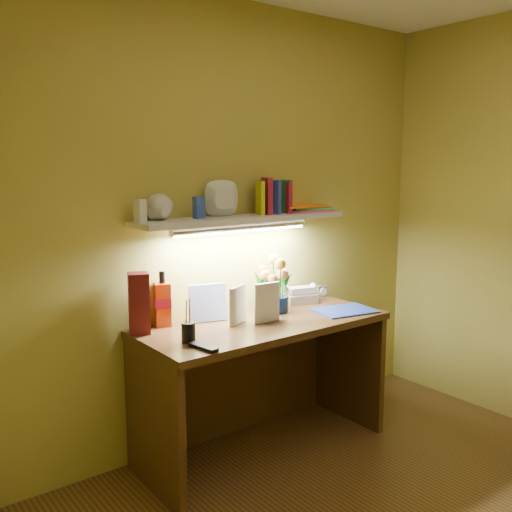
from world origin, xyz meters
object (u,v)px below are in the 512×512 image
Objects in this scene: flower_bouquet at (273,284)px; desk_clock at (321,291)px; whisky_bottle at (163,299)px; desk at (263,386)px; telephone at (300,293)px.

flower_bouquet is 4.38× the size of desk_clock.
desk_clock is 0.25× the size of whisky_bottle.
flower_bouquet is 0.50m from desk_clock.
desk_clock is at bearing -1.31° from whisky_bottle.
flower_bouquet reaches higher than desk.
flower_bouquet reaches higher than telephone.
desk is 0.80m from desk_clock.
desk_clock reaches higher than desk.
desk_clock is (0.22, 0.03, -0.02)m from telephone.
desk_clock is at bearing 10.77° from flower_bouquet.
whisky_bottle is at bearing 152.54° from desk.
flower_bouquet is at bearing -152.19° from telephone.
desk_clock is (0.48, 0.09, -0.12)m from flower_bouquet.
flower_bouquet reaches higher than desk_clock.
flower_bouquet reaches higher than whisky_bottle.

